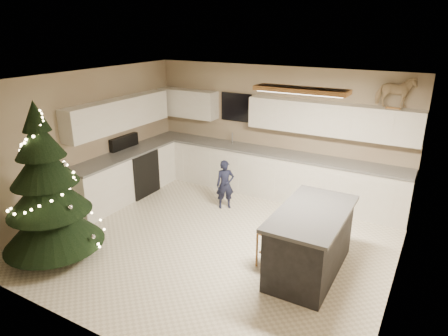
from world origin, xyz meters
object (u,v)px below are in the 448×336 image
Objects in this scene: toddler at (225,185)px; rocking_horse at (395,92)px; island at (310,241)px; christmas_tree at (48,197)px; bar_stool at (267,239)px.

rocking_horse reaches higher than toddler.
rocking_horse is at bearing -14.21° from toddler.
rocking_horse reaches higher than island.
island is 2.56× the size of rocking_horse.
toddler is 1.43× the size of rocking_horse.
bar_stool is at bearing 25.12° from christmas_tree.
island is 2.43m from toddler.
rocking_horse is (1.15, 2.57, 1.85)m from bar_stool.
christmas_tree is 2.53× the size of toddler.
toddler is (-1.49, 1.41, 0.04)m from bar_stool.
rocking_horse reaches higher than bar_stool.
christmas_tree is 3.63× the size of rocking_horse.
christmas_tree is at bearing -154.88° from bar_stool.
island is at bearing 23.47° from christmas_tree.
island is 2.95× the size of bar_stool.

